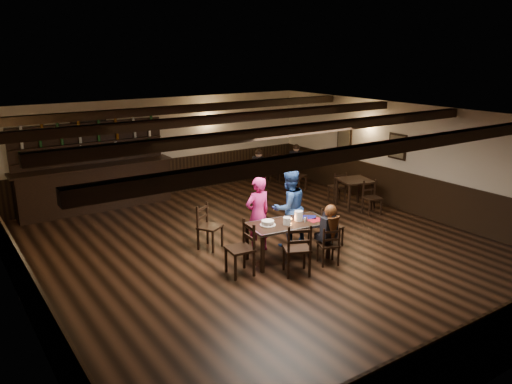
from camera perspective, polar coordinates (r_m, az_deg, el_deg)
ground at (r=10.25m, az=0.83°, el=-6.68°), size 10.00×10.00×0.00m
room_shell at (r=9.75m, az=0.78°, el=2.91°), size 9.02×10.02×2.71m
dining_table at (r=9.63m, az=3.69°, el=-3.96°), size 1.66×0.98×0.75m
chair_near_left at (r=8.98m, az=4.82°, el=-6.15°), size 0.60×0.59×0.99m
chair_near_right at (r=9.52m, az=8.42°, el=-5.76°), size 0.46×0.45×0.77m
chair_end_left at (r=9.04m, az=-1.38°, el=-5.94°), size 0.48×0.50×0.98m
chair_end_right at (r=10.37m, az=8.52°, el=-3.76°), size 0.46×0.47×0.82m
chair_far_pushed at (r=10.25m, az=-5.69°, el=-3.52°), size 0.58×0.57×0.93m
woman_pink at (r=9.98m, az=0.20°, el=-2.59°), size 0.57×0.38×1.55m
man_blue at (r=10.28m, az=3.78°, el=-1.82°), size 0.82×0.65×1.63m
seated_person at (r=9.45m, az=8.43°, el=-3.70°), size 0.31×0.46×0.75m
cake at (r=9.43m, az=1.35°, el=-3.57°), size 0.30×0.30×0.09m
plate_stack_a at (r=9.48m, az=3.56°, el=-3.31°), size 0.15×0.15×0.14m
plate_stack_b at (r=9.70m, az=4.90°, el=-2.72°), size 0.16×0.16×0.19m
tea_light at (r=9.69m, az=4.02°, el=-3.18°), size 0.05×0.05×0.06m
salt_shaker at (r=9.66m, az=5.60°, el=-3.16°), size 0.03×0.03×0.09m
pepper_shaker at (r=9.73m, az=5.81°, el=-3.04°), size 0.03×0.03×0.08m
drink_glass at (r=9.82m, az=4.72°, el=-2.71°), size 0.08×0.08×0.12m
menu_red at (r=9.78m, az=6.83°, el=-3.20°), size 0.30×0.21×0.00m
menu_blue at (r=9.94m, az=5.90°, el=-2.85°), size 0.41×0.39×0.00m
bar_counter at (r=13.34m, az=-17.93°, el=1.19°), size 4.01×0.70×2.20m
back_table_a at (r=13.03m, az=11.19°, el=0.98°), size 0.95×0.95×0.75m
back_table_b at (r=14.88m, az=3.10°, el=3.14°), size 1.10×1.10×0.75m
bg_patron_left at (r=14.31m, az=0.32°, el=3.42°), size 0.24×0.38×0.75m
bg_patron_right at (r=15.28m, az=4.60°, el=4.12°), size 0.27×0.38×0.72m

